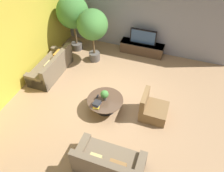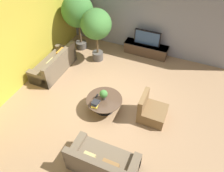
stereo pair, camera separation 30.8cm
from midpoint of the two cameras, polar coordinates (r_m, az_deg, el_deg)
name	(u,v)px [view 2 (the right image)]	position (r m, az deg, el deg)	size (l,w,h in m)	color
ground_plane	(112,99)	(7.33, 1.24, -3.54)	(24.00, 24.00, 0.00)	#9E7A56
back_wall_stone	(145,16)	(8.98, 9.70, 17.50)	(7.40, 0.12, 3.00)	gray
side_wall_left	(26,37)	(8.01, -20.61, 11.86)	(0.12, 7.40, 3.00)	gold
media_console	(146,49)	(9.28, 9.79, 9.44)	(1.80, 0.50, 0.48)	#473323
television	(147,38)	(8.99, 10.19, 12.23)	(1.05, 0.13, 0.62)	black
coffee_table	(104,102)	(6.83, -0.73, -4.26)	(1.12, 1.12, 0.44)	black
couch_by_wall	(54,65)	(8.48, -13.80, 5.35)	(0.84, 1.95, 0.84)	brown
couch_near_entry	(103,163)	(5.71, -0.79, -19.47)	(1.72, 0.84, 0.84)	brown
armchair_wicker	(151,111)	(6.76, 11.45, -6.55)	(0.80, 0.76, 0.86)	brown
potted_palm_tall	(78,12)	(8.97, -7.95, 18.56)	(1.24, 1.24, 2.31)	#514C47
potted_palm_corner	(96,26)	(8.21, -3.04, 15.45)	(1.13, 1.13, 2.12)	#514C47
potted_plant_tabletop	(104,94)	(6.59, -0.87, -2.21)	(0.25, 0.25, 0.35)	#514C47
book_stack	(95,103)	(6.54, -3.01, -4.55)	(0.24, 0.34, 0.14)	gold
remote_black	(97,96)	(6.83, -2.71, -2.60)	(0.04, 0.16, 0.02)	black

